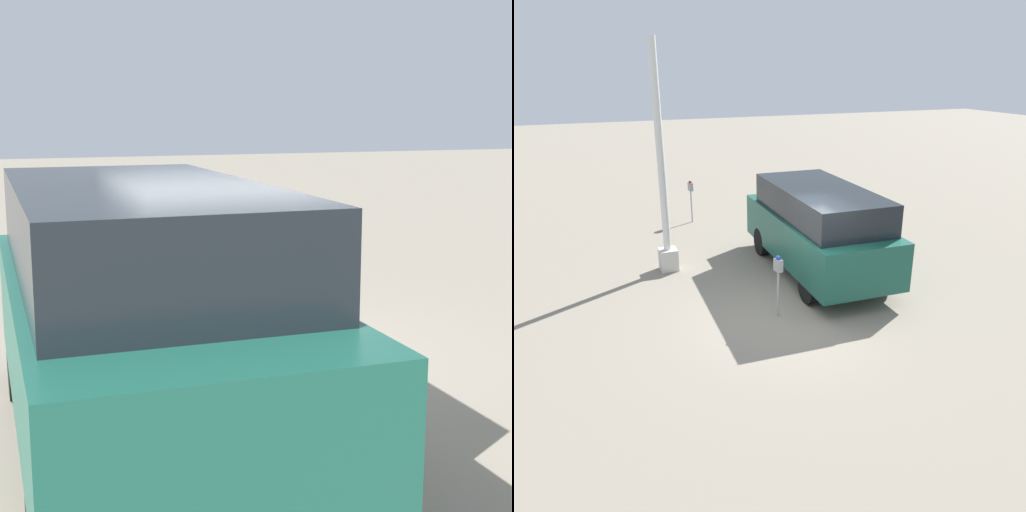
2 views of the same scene
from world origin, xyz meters
TOP-DOWN VIEW (x-y plane):
  - ground_plane at (0.00, 0.00)m, footprint 80.00×80.00m
  - parking_meter_near at (-0.02, 0.37)m, footprint 0.22×0.15m
  - parked_van at (1.84, -1.44)m, footprint 5.17×2.17m

SIDE VIEW (x-z plane):
  - ground_plane at x=0.00m, z-range 0.00..0.00m
  - parking_meter_near at x=-0.02m, z-range 0.32..1.66m
  - parked_van at x=1.84m, z-range 0.10..2.28m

